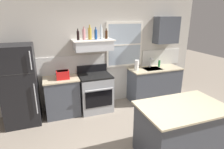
% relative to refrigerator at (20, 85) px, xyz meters
% --- Properties ---
extents(back_wall, '(5.40, 0.11, 2.70)m').
position_rel_refrigerator_xyz_m(back_wall, '(1.93, 0.39, 0.49)').
color(back_wall, beige).
rests_on(back_wall, ground_plane).
extents(refrigerator, '(0.70, 0.72, 1.73)m').
position_rel_refrigerator_xyz_m(refrigerator, '(0.00, 0.00, 0.00)').
color(refrigerator, black).
rests_on(refrigerator, ground_plane).
extents(counter_left_of_stove, '(0.79, 0.63, 0.91)m').
position_rel_refrigerator_xyz_m(counter_left_of_stove, '(0.85, 0.06, -0.41)').
color(counter_left_of_stove, '#474C56').
rests_on(counter_left_of_stove, ground_plane).
extents(toaster, '(0.30, 0.20, 0.19)m').
position_rel_refrigerator_xyz_m(toaster, '(0.90, -0.01, 0.15)').
color(toaster, red).
rests_on(toaster, counter_left_of_stove).
extents(stove_range, '(0.76, 0.69, 1.09)m').
position_rel_refrigerator_xyz_m(stove_range, '(1.65, 0.02, -0.40)').
color(stove_range, '#9EA0A5').
rests_on(stove_range, ground_plane).
extents(range_hood_shelf, '(0.96, 0.52, 0.24)m').
position_rel_refrigerator_xyz_m(range_hood_shelf, '(1.65, 0.12, 0.76)').
color(range_hood_shelf, silver).
extents(bottle_balsamic_dark, '(0.06, 0.06, 0.25)m').
position_rel_refrigerator_xyz_m(bottle_balsamic_dark, '(1.31, 0.13, 0.99)').
color(bottle_balsamic_dark, black).
rests_on(bottle_balsamic_dark, range_hood_shelf).
extents(bottle_rose_pink, '(0.07, 0.07, 0.30)m').
position_rel_refrigerator_xyz_m(bottle_rose_pink, '(1.44, 0.11, 1.01)').
color(bottle_rose_pink, '#C67F84').
rests_on(bottle_rose_pink, range_hood_shelf).
extents(bottle_champagne_gold_foil, '(0.08, 0.08, 0.33)m').
position_rel_refrigerator_xyz_m(bottle_champagne_gold_foil, '(1.58, 0.12, 1.02)').
color(bottle_champagne_gold_foil, '#B29333').
rests_on(bottle_champagne_gold_foil, range_hood_shelf).
extents(bottle_blue_liqueur, '(0.07, 0.07, 0.28)m').
position_rel_refrigerator_xyz_m(bottle_blue_liqueur, '(1.72, 0.10, 1.00)').
color(bottle_blue_liqueur, '#1E478C').
rests_on(bottle_blue_liqueur, range_hood_shelf).
extents(bottle_clear_tall, '(0.06, 0.06, 0.34)m').
position_rel_refrigerator_xyz_m(bottle_clear_tall, '(1.85, 0.12, 1.03)').
color(bottle_clear_tall, silver).
rests_on(bottle_clear_tall, range_hood_shelf).
extents(bottle_brown_stout, '(0.06, 0.06, 0.24)m').
position_rel_refrigerator_xyz_m(bottle_brown_stout, '(1.99, 0.15, 0.98)').
color(bottle_brown_stout, '#381E0F').
rests_on(bottle_brown_stout, range_hood_shelf).
extents(counter_right_with_sink, '(1.43, 0.63, 0.91)m').
position_rel_refrigerator_xyz_m(counter_right_with_sink, '(3.35, 0.06, -0.41)').
color(counter_right_with_sink, '#474C56').
rests_on(counter_right_with_sink, ground_plane).
extents(sink_faucet, '(0.03, 0.17, 0.28)m').
position_rel_refrigerator_xyz_m(sink_faucet, '(3.25, 0.16, 0.22)').
color(sink_faucet, silver).
rests_on(sink_faucet, counter_right_with_sink).
extents(paper_towel_roll, '(0.11, 0.11, 0.27)m').
position_rel_refrigerator_xyz_m(paper_towel_roll, '(2.78, 0.06, 0.18)').
color(paper_towel_roll, white).
rests_on(paper_towel_roll, counter_right_with_sink).
extents(dish_soap_bottle, '(0.06, 0.06, 0.18)m').
position_rel_refrigerator_xyz_m(dish_soap_bottle, '(3.53, 0.16, 0.14)').
color(dish_soap_bottle, '#268C3F').
rests_on(dish_soap_bottle, counter_right_with_sink).
extents(kitchen_island, '(1.40, 0.90, 0.91)m').
position_rel_refrigerator_xyz_m(kitchen_island, '(2.56, -2.01, -0.41)').
color(kitchen_island, '#474C56').
rests_on(kitchen_island, ground_plane).
extents(upper_cabinet_right, '(0.64, 0.32, 0.70)m').
position_rel_refrigerator_xyz_m(upper_cabinet_right, '(3.70, 0.20, 1.04)').
color(upper_cabinet_right, '#474C56').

